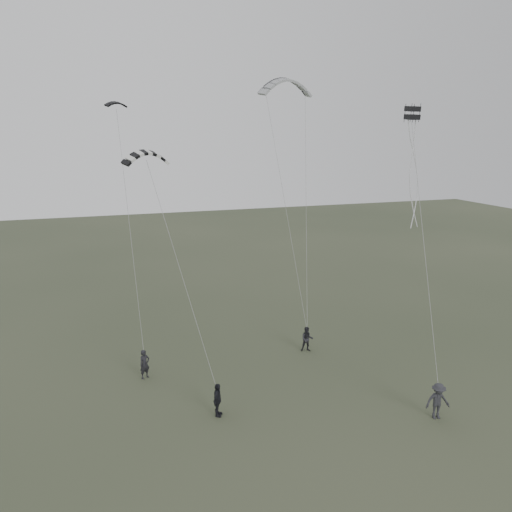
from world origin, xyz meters
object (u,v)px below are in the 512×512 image
object	(u,v)px
flyer_center	(218,400)
kite_box	(412,113)
flyer_right	(307,339)
kite_pale_large	(286,80)
flyer_left	(145,364)
flyer_far	(438,401)
kite_dark_small	(116,103)
kite_striped	(146,152)

from	to	relation	value
flyer_center	kite_box	size ratio (longest dim) A/B	2.46
flyer_right	kite_pale_large	bearing A→B (deg)	99.39
flyer_left	flyer_far	xyz separation A→B (m)	(13.62, -9.12, 0.08)
flyer_far	kite_dark_small	bearing A→B (deg)	143.22
flyer_right	flyer_far	size ratio (longest dim) A/B	0.88
flyer_center	kite_dark_small	distance (m)	19.87
kite_dark_small	kite_striped	bearing A→B (deg)	-107.28
kite_dark_small	kite_striped	distance (m)	7.66
kite_striped	kite_pale_large	bearing A→B (deg)	15.60
flyer_left	kite_box	world-z (taller)	kite_box
kite_dark_small	kite_box	distance (m)	18.44
flyer_left	flyer_far	size ratio (longest dim) A/B	0.92
kite_dark_small	flyer_left	bearing A→B (deg)	-112.97
flyer_far	kite_dark_small	xyz separation A→B (m)	(-13.90, 16.10, 15.13)
flyer_far	kite_striped	size ratio (longest dim) A/B	0.75
flyer_right	kite_striped	xyz separation A→B (m)	(-9.98, -0.46, 12.32)
kite_dark_small	kite_box	size ratio (longest dim) A/B	1.97
kite_dark_small	kite_pale_large	bearing A→B (deg)	-23.03
kite_striped	kite_box	world-z (taller)	kite_box
kite_dark_small	kite_striped	xyz separation A→B (m)	(0.98, -7.01, -2.93)
kite_pale_large	kite_striped	distance (m)	14.14
flyer_left	flyer_center	world-z (taller)	flyer_center
flyer_left	flyer_right	size ratio (longest dim) A/B	1.05
kite_box	flyer_far	bearing A→B (deg)	-101.68
flyer_left	kite_box	size ratio (longest dim) A/B	2.43
flyer_left	flyer_right	world-z (taller)	flyer_left
kite_pale_large	kite_striped	size ratio (longest dim) A/B	1.61
flyer_left	kite_pale_large	xyz separation A→B (m)	(11.72, 7.45, 17.04)
flyer_right	flyer_center	distance (m)	9.56
flyer_far	kite_pale_large	size ratio (longest dim) A/B	0.47
kite_striped	kite_box	xyz separation A→B (m)	(14.42, -3.09, 2.10)
kite_pale_large	kite_striped	bearing A→B (deg)	-154.54
flyer_far	kite_box	world-z (taller)	kite_box
flyer_left	flyer_far	bearing A→B (deg)	-60.32
flyer_center	kite_dark_small	xyz separation A→B (m)	(-3.36, 12.35, 15.20)
kite_dark_small	kite_pale_large	size ratio (longest dim) A/B	0.35
flyer_right	kite_dark_small	bearing A→B (deg)	166.95
flyer_left	flyer_right	xyz separation A→B (m)	(10.68, 0.44, -0.04)
kite_pale_large	kite_box	bearing A→B (deg)	-80.80
flyer_right	kite_dark_small	distance (m)	19.89
flyer_right	kite_pale_large	xyz separation A→B (m)	(1.04, 7.01, 17.08)
kite_pale_large	kite_box	xyz separation A→B (m)	(3.41, -10.56, -2.66)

